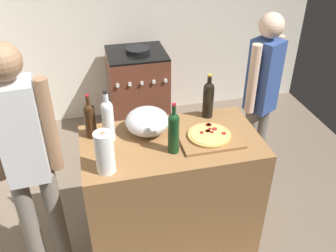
{
  "coord_description": "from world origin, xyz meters",
  "views": [
    {
      "loc": [
        -0.46,
        -1.25,
        2.31
      ],
      "look_at": [
        0.02,
        0.78,
        0.97
      ],
      "focal_mm": 39.75,
      "sensor_mm": 36.0,
      "label": 1
    }
  ],
  "objects_px": {
    "paper_towel_roll": "(105,152)",
    "wine_bottle_green": "(174,131)",
    "pizza": "(209,135)",
    "stove": "(138,91)",
    "wine_bottle_clear": "(108,119)",
    "person_in_stripes": "(27,157)",
    "person_in_red": "(261,97)",
    "mixing_bowl": "(147,121)",
    "wine_bottle_dark": "(208,98)",
    "wine_bottle_amber": "(90,119)"
  },
  "relations": [
    {
      "from": "wine_bottle_green",
      "to": "person_in_stripes",
      "type": "distance_m",
      "value": 0.88
    },
    {
      "from": "pizza",
      "to": "stove",
      "type": "bearing_deg",
      "value": 97.19
    },
    {
      "from": "pizza",
      "to": "wine_bottle_clear",
      "type": "distance_m",
      "value": 0.67
    },
    {
      "from": "pizza",
      "to": "paper_towel_roll",
      "type": "height_order",
      "value": "paper_towel_roll"
    },
    {
      "from": "pizza",
      "to": "stove",
      "type": "relative_size",
      "value": 0.3
    },
    {
      "from": "pizza",
      "to": "person_in_red",
      "type": "bearing_deg",
      "value": 39.57
    },
    {
      "from": "wine_bottle_dark",
      "to": "person_in_red",
      "type": "distance_m",
      "value": 0.6
    },
    {
      "from": "stove",
      "to": "person_in_red",
      "type": "relative_size",
      "value": 0.6
    },
    {
      "from": "stove",
      "to": "person_in_red",
      "type": "xyz_separation_m",
      "value": [
        0.82,
        -1.18,
        0.44
      ]
    },
    {
      "from": "mixing_bowl",
      "to": "wine_bottle_dark",
      "type": "distance_m",
      "value": 0.48
    },
    {
      "from": "mixing_bowl",
      "to": "wine_bottle_clear",
      "type": "height_order",
      "value": "wine_bottle_clear"
    },
    {
      "from": "wine_bottle_clear",
      "to": "person_in_stripes",
      "type": "bearing_deg",
      "value": -161.27
    },
    {
      "from": "wine_bottle_amber",
      "to": "wine_bottle_clear",
      "type": "height_order",
      "value": "wine_bottle_clear"
    },
    {
      "from": "wine_bottle_green",
      "to": "wine_bottle_dark",
      "type": "height_order",
      "value": "wine_bottle_green"
    },
    {
      "from": "wine_bottle_green",
      "to": "person_in_stripes",
      "type": "xyz_separation_m",
      "value": [
        -0.88,
        0.06,
        -0.09
      ]
    },
    {
      "from": "wine_bottle_clear",
      "to": "wine_bottle_dark",
      "type": "relative_size",
      "value": 1.07
    },
    {
      "from": "pizza",
      "to": "person_in_stripes",
      "type": "xyz_separation_m",
      "value": [
        -1.14,
        -0.02,
        0.03
      ]
    },
    {
      "from": "wine_bottle_green",
      "to": "stove",
      "type": "bearing_deg",
      "value": 88.37
    },
    {
      "from": "paper_towel_roll",
      "to": "pizza",
      "type": "bearing_deg",
      "value": 13.88
    },
    {
      "from": "wine_bottle_amber",
      "to": "wine_bottle_dark",
      "type": "bearing_deg",
      "value": 4.83
    },
    {
      "from": "mixing_bowl",
      "to": "stove",
      "type": "relative_size",
      "value": 0.31
    },
    {
      "from": "mixing_bowl",
      "to": "wine_bottle_green",
      "type": "bearing_deg",
      "value": -64.07
    },
    {
      "from": "wine_bottle_amber",
      "to": "wine_bottle_green",
      "type": "xyz_separation_m",
      "value": [
        0.49,
        -0.29,
        0.02
      ]
    },
    {
      "from": "wine_bottle_dark",
      "to": "pizza",
      "type": "bearing_deg",
      "value": -105.93
    },
    {
      "from": "paper_towel_roll",
      "to": "wine_bottle_green",
      "type": "bearing_deg",
      "value": 12.46
    },
    {
      "from": "stove",
      "to": "person_in_red",
      "type": "height_order",
      "value": "person_in_red"
    },
    {
      "from": "paper_towel_roll",
      "to": "wine_bottle_amber",
      "type": "height_order",
      "value": "wine_bottle_amber"
    },
    {
      "from": "person_in_stripes",
      "to": "person_in_red",
      "type": "height_order",
      "value": "person_in_stripes"
    },
    {
      "from": "person_in_stripes",
      "to": "paper_towel_roll",
      "type": "bearing_deg",
      "value": -18.7
    },
    {
      "from": "wine_bottle_dark",
      "to": "wine_bottle_amber",
      "type": "bearing_deg",
      "value": -175.17
    },
    {
      "from": "paper_towel_roll",
      "to": "wine_bottle_dark",
      "type": "distance_m",
      "value": 0.89
    },
    {
      "from": "paper_towel_roll",
      "to": "person_in_red",
      "type": "distance_m",
      "value": 1.47
    },
    {
      "from": "mixing_bowl",
      "to": "wine_bottle_dark",
      "type": "relative_size",
      "value": 0.88
    },
    {
      "from": "mixing_bowl",
      "to": "person_in_stripes",
      "type": "relative_size",
      "value": 0.17
    },
    {
      "from": "pizza",
      "to": "wine_bottle_amber",
      "type": "bearing_deg",
      "value": 164.29
    },
    {
      "from": "pizza",
      "to": "person_in_red",
      "type": "height_order",
      "value": "person_in_red"
    },
    {
      "from": "pizza",
      "to": "wine_bottle_green",
      "type": "height_order",
      "value": "wine_bottle_green"
    },
    {
      "from": "wine_bottle_amber",
      "to": "stove",
      "type": "relative_size",
      "value": 0.33
    },
    {
      "from": "paper_towel_roll",
      "to": "wine_bottle_green",
      "type": "relative_size",
      "value": 0.78
    },
    {
      "from": "wine_bottle_clear",
      "to": "wine_bottle_green",
      "type": "height_order",
      "value": "wine_bottle_clear"
    },
    {
      "from": "wine_bottle_clear",
      "to": "wine_bottle_green",
      "type": "relative_size",
      "value": 1.03
    },
    {
      "from": "stove",
      "to": "wine_bottle_amber",
      "type": "bearing_deg",
      "value": -110.04
    },
    {
      "from": "wine_bottle_clear",
      "to": "person_in_stripes",
      "type": "distance_m",
      "value": 0.54
    },
    {
      "from": "wine_bottle_amber",
      "to": "person_in_stripes",
      "type": "bearing_deg",
      "value": -149.5
    },
    {
      "from": "wine_bottle_amber",
      "to": "wine_bottle_green",
      "type": "distance_m",
      "value": 0.57
    },
    {
      "from": "person_in_red",
      "to": "wine_bottle_green",
      "type": "bearing_deg",
      "value": -146.37
    },
    {
      "from": "stove",
      "to": "person_in_stripes",
      "type": "height_order",
      "value": "person_in_stripes"
    },
    {
      "from": "wine_bottle_green",
      "to": "person_in_stripes",
      "type": "bearing_deg",
      "value": 176.24
    },
    {
      "from": "wine_bottle_amber",
      "to": "person_in_stripes",
      "type": "xyz_separation_m",
      "value": [
        -0.39,
        -0.23,
        -0.07
      ]
    },
    {
      "from": "wine_bottle_clear",
      "to": "person_in_red",
      "type": "bearing_deg",
      "value": 15.8
    }
  ]
}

